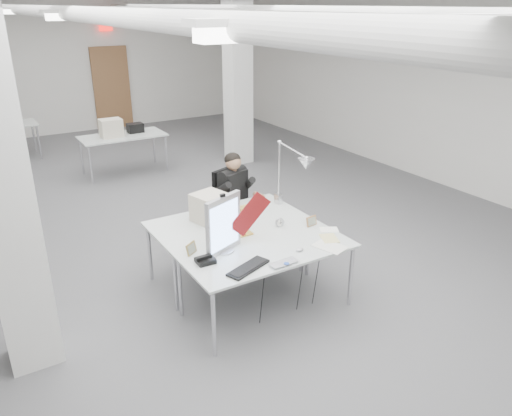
{
  "coord_description": "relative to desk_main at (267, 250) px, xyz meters",
  "views": [
    {
      "loc": [
        -2.53,
        -6.4,
        3.13
      ],
      "look_at": [
        0.17,
        -2.0,
        1.0
      ],
      "focal_mm": 35.0,
      "sensor_mm": 36.0,
      "label": 1
    }
  ],
  "objects": [
    {
      "name": "monitor",
      "position": [
        -0.41,
        0.19,
        0.31
      ],
      "size": [
        0.47,
        0.22,
        0.6
      ],
      "primitive_type": "cube",
      "rotation": [
        0.0,
        0.0,
        0.37
      ],
      "color": "#AEAEB2",
      "rests_on": "desk_main"
    },
    {
      "name": "paper_stack_a",
      "position": [
        0.58,
        -0.31,
        0.02
      ],
      "size": [
        0.32,
        0.39,
        0.01
      ],
      "primitive_type": "cube",
      "rotation": [
        0.0,
        0.0,
        0.3
      ],
      "color": "silver",
      "rests_on": "desk_main"
    },
    {
      "name": "paper_stack_c",
      "position": [
        0.85,
        0.03,
        0.02
      ],
      "size": [
        0.25,
        0.22,
        0.01
      ],
      "primitive_type": "cube",
      "rotation": [
        0.0,
        0.0,
        -0.51
      ],
      "color": "white",
      "rests_on": "desk_main"
    },
    {
      "name": "room_shell",
      "position": [
        0.04,
        2.63,
        0.95
      ],
      "size": [
        10.04,
        14.04,
        3.24
      ],
      "color": "#525255",
      "rests_on": "ground"
    },
    {
      "name": "architect_lamp",
      "position": [
        0.81,
        0.75,
        0.43
      ],
      "size": [
        0.27,
        0.67,
        0.84
      ],
      "primitive_type": null,
      "rotation": [
        0.0,
        0.0,
        -0.07
      ],
      "color": "silver",
      "rests_on": "desk_second"
    },
    {
      "name": "laptop",
      "position": [
        -0.04,
        -0.41,
        0.02
      ],
      "size": [
        0.31,
        0.2,
        0.02
      ],
      "primitive_type": "imported",
      "rotation": [
        0.0,
        0.0,
        0.03
      ],
      "color": "silver",
      "rests_on": "desk_main"
    },
    {
      "name": "mouse",
      "position": [
        0.26,
        -0.22,
        0.03
      ],
      "size": [
        0.09,
        0.07,
        0.03
      ],
      "primitive_type": "ellipsoid",
      "rotation": [
        0.0,
        0.0,
        0.13
      ],
      "color": "#BAB9BF",
      "rests_on": "desk_main"
    },
    {
      "name": "paper_stack_b",
      "position": [
        0.7,
        -0.15,
        0.02
      ],
      "size": [
        0.25,
        0.29,
        0.01
      ],
      "primitive_type": "cube",
      "rotation": [
        0.0,
        0.0,
        -0.39
      ],
      "color": "#D7C980",
      "rests_on": "desk_main"
    },
    {
      "name": "desk_second",
      "position": [
        0.0,
        0.9,
        0.0
      ],
      "size": [
        1.8,
        0.9,
        0.02
      ],
      "primitive_type": "cube",
      "color": "silver",
      "rests_on": "room_shell"
    },
    {
      "name": "beige_monitor",
      "position": [
        -0.18,
        0.97,
        0.18
      ],
      "size": [
        0.43,
        0.41,
        0.33
      ],
      "primitive_type": "cube",
      "rotation": [
        0.0,
        0.0,
        0.26
      ],
      "color": "beige",
      "rests_on": "desk_second"
    },
    {
      "name": "pennant",
      "position": [
        -0.12,
        0.15,
        0.37
      ],
      "size": [
        0.44,
        0.14,
        0.48
      ],
      "primitive_type": "cube",
      "rotation": [
        0.0,
        -0.87,
        -0.28
      ],
      "color": "#660D0E",
      "rests_on": "monitor"
    },
    {
      "name": "picture_frame_left",
      "position": [
        -0.72,
        0.31,
        0.07
      ],
      "size": [
        0.15,
        0.11,
        0.12
      ],
      "primitive_type": "cube",
      "rotation": [
        -0.21,
        0.0,
        0.57
      ],
      "color": "#A18645",
      "rests_on": "desk_main"
    },
    {
      "name": "bankers_lamp",
      "position": [
        -0.03,
        0.42,
        0.18
      ],
      "size": [
        0.3,
        0.13,
        0.34
      ],
      "primitive_type": null,
      "rotation": [
        0.0,
        0.0,
        0.03
      ],
      "color": "#B9913A",
      "rests_on": "desk_main"
    },
    {
      "name": "desk_main",
      "position": [
        0.0,
        0.0,
        0.0
      ],
      "size": [
        1.8,
        0.9,
        0.02
      ],
      "primitive_type": "cube",
      "color": "silver",
      "rests_on": "room_shell"
    },
    {
      "name": "seated_person",
      "position": [
        0.46,
        1.54,
        0.16
      ],
      "size": [
        0.62,
        0.68,
        0.84
      ],
      "primitive_type": null,
      "rotation": [
        0.0,
        0.0,
        0.36
      ],
      "color": "black",
      "rests_on": "office_chair"
    },
    {
      "name": "bg_desk_a",
      "position": [
        0.2,
        5.5,
        0.0
      ],
      "size": [
        1.6,
        0.8,
        0.02
      ],
      "primitive_type": "cube",
      "color": "silver",
      "rests_on": "room_shell"
    },
    {
      "name": "keyboard",
      "position": [
        -0.39,
        -0.26,
        0.02
      ],
      "size": [
        0.51,
        0.32,
        0.02
      ],
      "primitive_type": "cube",
      "rotation": [
        0.0,
        0.0,
        0.35
      ],
      "color": "black",
      "rests_on": "desk_main"
    },
    {
      "name": "picture_frame_right",
      "position": [
        0.75,
        0.23,
        0.07
      ],
      "size": [
        0.15,
        0.05,
        0.12
      ],
      "primitive_type": "cube",
      "rotation": [
        -0.21,
        0.0,
        0.11
      ],
      "color": "#AE7A4B",
      "rests_on": "desk_main"
    },
    {
      "name": "office_chair",
      "position": [
        0.46,
        1.59,
        -0.27
      ],
      "size": [
        0.59,
        0.59,
        0.94
      ],
      "primitive_type": null,
      "rotation": [
        0.0,
        0.0,
        0.36
      ],
      "color": "black",
      "rests_on": "room_shell"
    },
    {
      "name": "desk_phone",
      "position": [
        -0.68,
        0.07,
        0.03
      ],
      "size": [
        0.19,
        0.17,
        0.04
      ],
      "primitive_type": "cube",
      "rotation": [
        0.0,
        0.0,
        -0.05
      ],
      "color": "black",
      "rests_on": "desk_main"
    },
    {
      "name": "desk_clock",
      "position": [
        0.42,
        0.4,
        0.06
      ],
      "size": [
        0.11,
        0.06,
        0.1
      ],
      "primitive_type": "cylinder",
      "rotation": [
        1.57,
        0.0,
        -0.26
      ],
      "color": "#ADADB2",
      "rests_on": "desk_main"
    }
  ]
}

